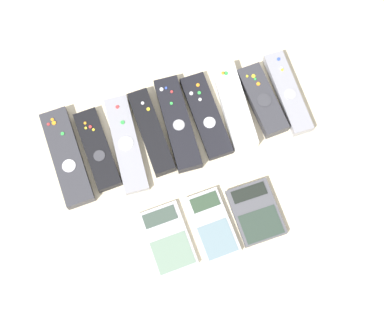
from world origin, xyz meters
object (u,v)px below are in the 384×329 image
(remote_6, at_px, (234,106))
(calculator_0, at_px, (168,238))
(calculator_1, at_px, (211,225))
(calculator_2, at_px, (256,212))
(remote_4, at_px, (178,123))
(remote_8, at_px, (288,93))
(remote_5, at_px, (206,115))
(remote_7, at_px, (262,100))
(remote_0, at_px, (67,157))
(remote_2, at_px, (126,144))
(remote_1, at_px, (97,149))
(remote_3, at_px, (151,132))

(remote_6, distance_m, calculator_0, 0.31)
(calculator_1, distance_m, calculator_2, 0.09)
(remote_4, bearing_deg, remote_8, 1.47)
(remote_5, distance_m, remote_8, 0.18)
(remote_6, distance_m, remote_7, 0.06)
(calculator_0, bearing_deg, remote_0, 120.98)
(remote_2, xyz_separation_m, calculator_1, (0.11, -0.22, -0.00))
(remote_7, xyz_separation_m, calculator_1, (-0.19, -0.22, -0.01))
(remote_2, xyz_separation_m, calculator_0, (0.02, -0.22, -0.00))
(remote_1, distance_m, remote_5, 0.24)
(calculator_2, bearing_deg, remote_1, 138.97)
(remote_5, bearing_deg, remote_6, -1.14)
(remote_2, xyz_separation_m, remote_7, (0.30, 0.00, 0.00))
(remote_3, xyz_separation_m, remote_5, (0.12, 0.00, -0.00))
(remote_7, bearing_deg, remote_6, 171.79)
(remote_0, distance_m, calculator_0, 0.27)
(calculator_0, distance_m, calculator_1, 0.09)
(remote_7, relative_size, calculator_2, 1.36)
(remote_3, distance_m, remote_5, 0.12)
(remote_3, xyz_separation_m, remote_8, (0.31, -0.01, -0.00))
(remote_3, distance_m, calculator_2, 0.27)
(remote_6, xyz_separation_m, calculator_2, (-0.04, -0.23, -0.01))
(remote_8, xyz_separation_m, calculator_1, (-0.25, -0.22, -0.00))
(remote_8, height_order, calculator_1, remote_8)
(remote_0, xyz_separation_m, calculator_1, (0.24, -0.23, -0.01))
(remote_1, bearing_deg, calculator_2, -43.18)
(remote_8, bearing_deg, remote_4, 179.38)
(remote_7, relative_size, remote_8, 0.86)
(remote_6, bearing_deg, remote_4, -176.06)
(remote_3, height_order, calculator_2, remote_3)
(remote_1, distance_m, calculator_2, 0.35)
(remote_3, bearing_deg, remote_6, -1.41)
(remote_1, distance_m, remote_7, 0.36)
(calculator_1, bearing_deg, remote_6, 58.03)
(remote_6, relative_size, remote_8, 1.03)
(remote_1, height_order, remote_7, remote_7)
(calculator_1, bearing_deg, remote_8, 39.12)
(remote_6, relative_size, calculator_2, 1.63)
(calculator_0, bearing_deg, remote_4, 65.40)
(remote_2, xyz_separation_m, calculator_2, (0.21, -0.22, -0.00))
(calculator_2, bearing_deg, remote_7, 66.03)
(calculator_1, bearing_deg, calculator_0, 176.86)
(remote_2, bearing_deg, calculator_1, -59.03)
(remote_3, height_order, remote_5, remote_3)
(remote_7, distance_m, calculator_0, 0.36)
(remote_0, relative_size, calculator_0, 1.57)
(remote_6, distance_m, calculator_2, 0.23)
(calculator_0, relative_size, calculator_1, 0.97)
(remote_5, bearing_deg, remote_4, 179.18)
(remote_4, xyz_separation_m, remote_6, (0.13, -0.00, 0.00))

